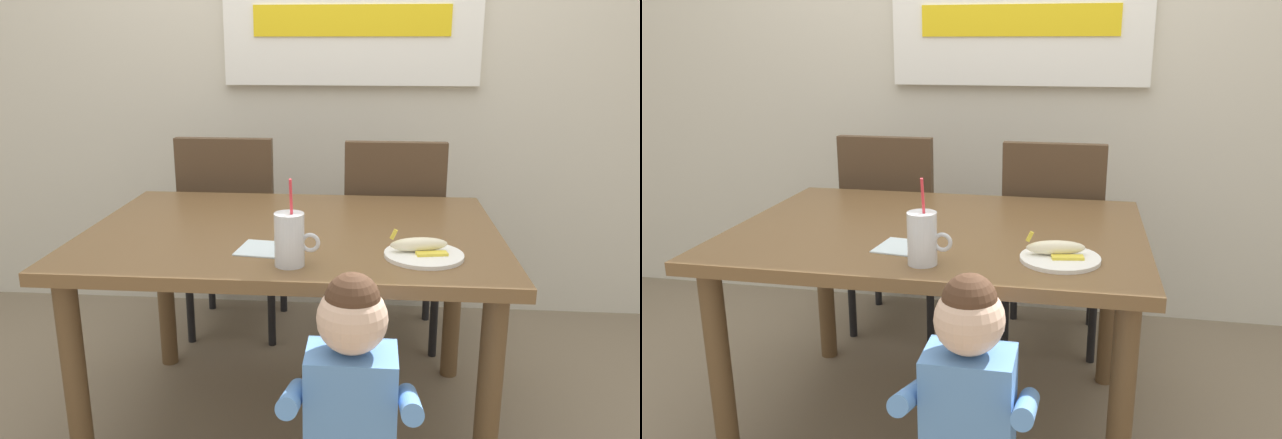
{
  "view_description": "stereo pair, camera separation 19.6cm",
  "coord_description": "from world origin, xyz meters",
  "views": [
    {
      "loc": [
        0.26,
        -1.98,
        1.34
      ],
      "look_at": [
        0.1,
        -0.1,
        0.81
      ],
      "focal_mm": 34.8,
      "sensor_mm": 36.0,
      "label": 1
    },
    {
      "loc": [
        0.46,
        -1.95,
        1.34
      ],
      "look_at": [
        0.1,
        -0.1,
        0.81
      ],
      "focal_mm": 34.8,
      "sensor_mm": 36.0,
      "label": 2
    }
  ],
  "objects": [
    {
      "name": "paper_napkin",
      "position": [
        -0.06,
        -0.23,
        0.75
      ],
      "size": [
        0.17,
        0.17,
        0.0
      ],
      "primitive_type": "cube",
      "rotation": [
        0.0,
        0.0,
        -0.13
      ],
      "color": "silver",
      "rests_on": "dining_table"
    },
    {
      "name": "dining_table",
      "position": [
        0.0,
        0.0,
        0.65
      ],
      "size": [
        1.36,
        0.97,
        0.75
      ],
      "color": "brown",
      "rests_on": "ground"
    },
    {
      "name": "peeled_banana",
      "position": [
        0.4,
        -0.24,
        0.78
      ],
      "size": [
        0.17,
        0.12,
        0.07
      ],
      "rotation": [
        0.0,
        0.0,
        0.17
      ],
      "color": "#F4EAC6",
      "rests_on": "snack_plate"
    },
    {
      "name": "back_wall",
      "position": [
        0.0,
        1.16,
        1.45
      ],
      "size": [
        6.4,
        0.17,
        2.9
      ],
      "color": "beige",
      "rests_on": "ground"
    },
    {
      "name": "milk_cup",
      "position": [
        0.04,
        -0.36,
        0.82
      ],
      "size": [
        0.13,
        0.08,
        0.25
      ],
      "color": "silver",
      "rests_on": "dining_table"
    },
    {
      "name": "dining_chair_right",
      "position": [
        0.36,
        0.67,
        0.54
      ],
      "size": [
        0.44,
        0.45,
        0.96
      ],
      "rotation": [
        0.0,
        0.0,
        3.14
      ],
      "color": "#4C3826",
      "rests_on": "ground"
    },
    {
      "name": "ground_plane",
      "position": [
        0.0,
        0.0,
        0.0
      ],
      "size": [
        24.0,
        24.0,
        0.0
      ],
      "primitive_type": "plane",
      "color": "#7A6B56"
    },
    {
      "name": "dining_chair_left",
      "position": [
        -0.37,
        0.71,
        0.54
      ],
      "size": [
        0.44,
        0.44,
        0.96
      ],
      "rotation": [
        0.0,
        0.0,
        3.14
      ],
      "color": "#4C3826",
      "rests_on": "ground"
    },
    {
      "name": "snack_plate",
      "position": [
        0.42,
        -0.26,
        0.76
      ],
      "size": [
        0.23,
        0.23,
        0.01
      ],
      "primitive_type": "cylinder",
      "color": "white",
      "rests_on": "dining_table"
    },
    {
      "name": "toddler_standing",
      "position": [
        0.22,
        -0.64,
        0.53
      ],
      "size": [
        0.33,
        0.24,
        0.84
      ],
      "color": "#3F4760",
      "rests_on": "ground"
    }
  ]
}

